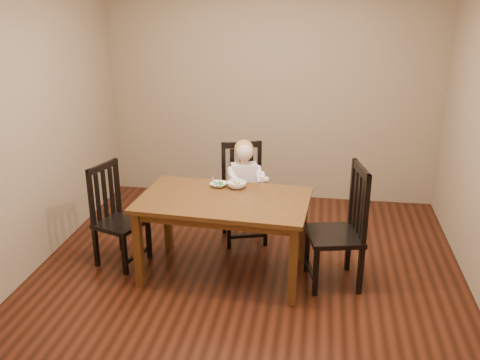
% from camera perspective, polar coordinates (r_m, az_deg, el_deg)
% --- Properties ---
extents(room, '(4.01, 4.01, 2.71)m').
position_cam_1_polar(room, '(4.57, 0.89, 4.92)').
color(room, '#431A0E').
rests_on(room, ground).
extents(dining_table, '(1.56, 1.00, 0.75)m').
position_cam_1_polar(dining_table, '(4.81, -1.72, -2.91)').
color(dining_table, '#43230F').
rests_on(dining_table, room).
extents(chair_child, '(0.55, 0.54, 1.02)m').
position_cam_1_polar(chair_child, '(5.57, 0.38, -1.55)').
color(chair_child, black).
rests_on(chair_child, room).
extents(chair_left, '(0.52, 0.53, 0.98)m').
position_cam_1_polar(chair_left, '(5.23, -13.03, -3.83)').
color(chair_left, black).
rests_on(chair_left, room).
extents(chair_right, '(0.55, 0.57, 1.11)m').
position_cam_1_polar(chair_right, '(4.80, 10.72, -5.15)').
color(chair_right, black).
rests_on(chair_right, room).
extents(toddler, '(0.46, 0.51, 0.59)m').
position_cam_1_polar(toddler, '(5.47, 0.47, -0.25)').
color(toddler, white).
rests_on(toddler, chair_child).
extents(bowl_peas, '(0.18, 0.18, 0.04)m').
position_cam_1_polar(bowl_peas, '(5.04, -2.31, -0.50)').
color(bowl_peas, white).
rests_on(bowl_peas, dining_table).
extents(bowl_veg, '(0.23, 0.23, 0.06)m').
position_cam_1_polar(bowl_veg, '(5.01, -0.35, -0.51)').
color(bowl_veg, white).
rests_on(bowl_veg, dining_table).
extents(fork, '(0.05, 0.13, 0.05)m').
position_cam_1_polar(fork, '(5.02, -2.81, -0.27)').
color(fork, silver).
rests_on(fork, bowl_peas).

